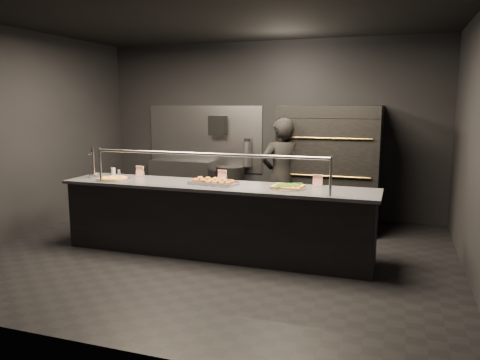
{
  "coord_description": "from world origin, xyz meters",
  "views": [
    {
      "loc": [
        2.2,
        -5.46,
        1.94
      ],
      "look_at": [
        0.27,
        0.2,
        0.96
      ],
      "focal_mm": 35.0,
      "sensor_mm": 36.0,
      "label": 1
    }
  ],
  "objects_px": {
    "prep_shelf": "(182,184)",
    "slider_tray_b": "(220,183)",
    "trash_bin": "(230,190)",
    "worker": "(281,177)",
    "service_counter": "(215,219)",
    "slider_tray_a": "(209,181)",
    "pizza_oven": "(331,166)",
    "round_pizza": "(113,179)",
    "towel_dispenser": "(218,125)",
    "beer_tap": "(94,168)",
    "square_pizza": "(288,187)",
    "fire_extinguisher": "(247,154)"
  },
  "relations": [
    {
      "from": "towel_dispenser",
      "to": "trash_bin",
      "type": "height_order",
      "value": "towel_dispenser"
    },
    {
      "from": "fire_extinguisher",
      "to": "beer_tap",
      "type": "relative_size",
      "value": 1.05
    },
    {
      "from": "pizza_oven",
      "to": "square_pizza",
      "type": "height_order",
      "value": "pizza_oven"
    },
    {
      "from": "fire_extinguisher",
      "to": "round_pizza",
      "type": "distance_m",
      "value": 2.73
    },
    {
      "from": "square_pizza",
      "to": "trash_bin",
      "type": "xyz_separation_m",
      "value": [
        -1.55,
        2.2,
        -0.52
      ]
    },
    {
      "from": "service_counter",
      "to": "slider_tray_a",
      "type": "relative_size",
      "value": 8.74
    },
    {
      "from": "square_pizza",
      "to": "trash_bin",
      "type": "height_order",
      "value": "square_pizza"
    },
    {
      "from": "fire_extinguisher",
      "to": "square_pizza",
      "type": "bearing_deg",
      "value": -61.44
    },
    {
      "from": "pizza_oven",
      "to": "slider_tray_a",
      "type": "distance_m",
      "value": 2.26
    },
    {
      "from": "beer_tap",
      "to": "round_pizza",
      "type": "relative_size",
      "value": 1.07
    },
    {
      "from": "square_pizza",
      "to": "trash_bin",
      "type": "distance_m",
      "value": 2.74
    },
    {
      "from": "square_pizza",
      "to": "slider_tray_b",
      "type": "bearing_deg",
      "value": -178.03
    },
    {
      "from": "fire_extinguisher",
      "to": "trash_bin",
      "type": "relative_size",
      "value": 0.6
    },
    {
      "from": "beer_tap",
      "to": "round_pizza",
      "type": "xyz_separation_m",
      "value": [
        0.36,
        -0.08,
        -0.12
      ]
    },
    {
      "from": "trash_bin",
      "to": "worker",
      "type": "relative_size",
      "value": 0.49
    },
    {
      "from": "fire_extinguisher",
      "to": "worker",
      "type": "bearing_deg",
      "value": -52.33
    },
    {
      "from": "slider_tray_b",
      "to": "square_pizza",
      "type": "xyz_separation_m",
      "value": [
        0.88,
        0.03,
        -0.01
      ]
    },
    {
      "from": "towel_dispenser",
      "to": "slider_tray_a",
      "type": "relative_size",
      "value": 0.75
    },
    {
      "from": "round_pizza",
      "to": "slider_tray_a",
      "type": "bearing_deg",
      "value": 6.26
    },
    {
      "from": "fire_extinguisher",
      "to": "square_pizza",
      "type": "relative_size",
      "value": 1.1
    },
    {
      "from": "round_pizza",
      "to": "slider_tray_b",
      "type": "bearing_deg",
      "value": 3.48
    },
    {
      "from": "prep_shelf",
      "to": "slider_tray_b",
      "type": "distance_m",
      "value": 2.91
    },
    {
      "from": "slider_tray_b",
      "to": "service_counter",
      "type": "bearing_deg",
      "value": 174.14
    },
    {
      "from": "pizza_oven",
      "to": "beer_tap",
      "type": "xyz_separation_m",
      "value": [
        -3.01,
        -1.92,
        0.09
      ]
    },
    {
      "from": "towel_dispenser",
      "to": "service_counter",
      "type": "bearing_deg",
      "value": -69.37
    },
    {
      "from": "prep_shelf",
      "to": "service_counter",
      "type": "bearing_deg",
      "value": -55.41
    },
    {
      "from": "square_pizza",
      "to": "slider_tray_a",
      "type": "bearing_deg",
      "value": 178.59
    },
    {
      "from": "slider_tray_b",
      "to": "round_pizza",
      "type": "bearing_deg",
      "value": -176.52
    },
    {
      "from": "slider_tray_a",
      "to": "worker",
      "type": "height_order",
      "value": "worker"
    },
    {
      "from": "service_counter",
      "to": "slider_tray_a",
      "type": "height_order",
      "value": "service_counter"
    },
    {
      "from": "service_counter",
      "to": "prep_shelf",
      "type": "height_order",
      "value": "service_counter"
    },
    {
      "from": "fire_extinguisher",
      "to": "square_pizza",
      "type": "distance_m",
      "value": 2.71
    },
    {
      "from": "beer_tap",
      "to": "service_counter",
      "type": "bearing_deg",
      "value": 0.72
    },
    {
      "from": "trash_bin",
      "to": "worker",
      "type": "distance_m",
      "value": 1.59
    },
    {
      "from": "service_counter",
      "to": "towel_dispenser",
      "type": "height_order",
      "value": "towel_dispenser"
    },
    {
      "from": "service_counter",
      "to": "worker",
      "type": "relative_size",
      "value": 2.36
    },
    {
      "from": "slider_tray_b",
      "to": "worker",
      "type": "bearing_deg",
      "value": 68.44
    },
    {
      "from": "service_counter",
      "to": "prep_shelf",
      "type": "distance_m",
      "value": 2.82
    },
    {
      "from": "fire_extinguisher",
      "to": "slider_tray_b",
      "type": "relative_size",
      "value": 1.07
    },
    {
      "from": "towel_dispenser",
      "to": "worker",
      "type": "bearing_deg",
      "value": -38.63
    },
    {
      "from": "beer_tap",
      "to": "slider_tray_a",
      "type": "distance_m",
      "value": 1.72
    },
    {
      "from": "fire_extinguisher",
      "to": "worker",
      "type": "distance_m",
      "value": 1.5
    },
    {
      "from": "prep_shelf",
      "to": "round_pizza",
      "type": "xyz_separation_m",
      "value": [
        0.15,
        -2.42,
        0.49
      ]
    },
    {
      "from": "towel_dispenser",
      "to": "trash_bin",
      "type": "relative_size",
      "value": 0.42
    },
    {
      "from": "service_counter",
      "to": "beer_tap",
      "type": "bearing_deg",
      "value": -179.28
    },
    {
      "from": "beer_tap",
      "to": "fire_extinguisher",
      "type": "bearing_deg",
      "value": 58.9
    },
    {
      "from": "worker",
      "to": "service_counter",
      "type": "bearing_deg",
      "value": 28.96
    },
    {
      "from": "prep_shelf",
      "to": "square_pizza",
      "type": "relative_size",
      "value": 2.63
    },
    {
      "from": "beer_tap",
      "to": "square_pizza",
      "type": "distance_m",
      "value": 2.76
    },
    {
      "from": "square_pizza",
      "to": "worker",
      "type": "height_order",
      "value": "worker"
    }
  ]
}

